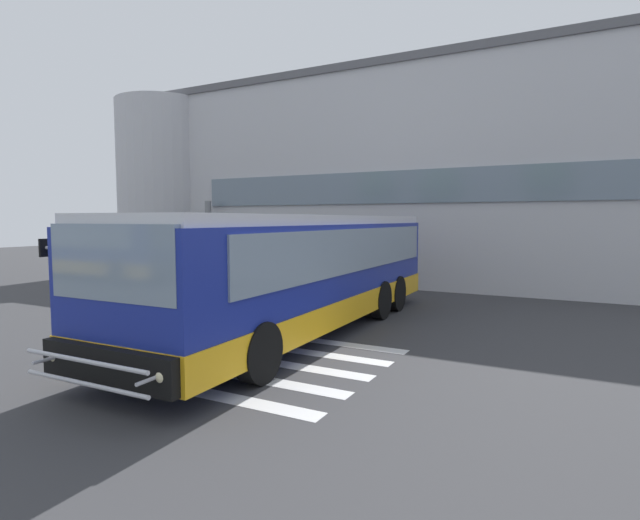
% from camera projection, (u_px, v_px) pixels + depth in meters
% --- Properties ---
extents(ground_plane, '(80.00, 90.00, 0.02)m').
position_uv_depth(ground_plane, '(288.00, 313.00, 13.71)').
color(ground_plane, '#353538').
rests_on(ground_plane, ground).
extents(bay_paint_stripes, '(4.40, 3.96, 0.01)m').
position_uv_depth(bay_paint_stripes, '(262.00, 361.00, 9.08)').
color(bay_paint_stripes, silver).
rests_on(bay_paint_stripes, ground).
extents(terminal_building, '(25.11, 13.80, 8.59)m').
position_uv_depth(terminal_building, '(401.00, 185.00, 23.95)').
color(terminal_building, '#B7B7BC').
rests_on(terminal_building, ground).
extents(entry_support_column, '(0.28, 0.28, 3.42)m').
position_uv_depth(entry_support_column, '(209.00, 240.00, 21.80)').
color(entry_support_column, slate).
rests_on(entry_support_column, ground).
extents(bus_main_foreground, '(3.02, 11.25, 2.70)m').
position_uv_depth(bus_main_foreground, '(301.00, 274.00, 11.39)').
color(bus_main_foreground, navy).
rests_on(bus_main_foreground, ground).
extents(passenger_near_column, '(0.56, 0.34, 1.68)m').
position_uv_depth(passenger_near_column, '(217.00, 258.00, 21.14)').
color(passenger_near_column, '#2D2D33').
rests_on(passenger_near_column, ground).
extents(passenger_by_doorway, '(0.50, 0.52, 1.68)m').
position_uv_depth(passenger_by_doorway, '(222.00, 259.00, 20.25)').
color(passenger_by_doorway, '#1E2338').
rests_on(passenger_by_doorway, ground).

